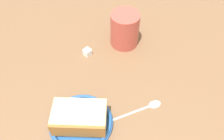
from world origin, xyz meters
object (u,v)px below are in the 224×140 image
tea_mug (125,29)px  sugar_cube (87,52)px  small_plate (81,122)px  teaspoon (146,107)px  cake_slice (80,118)px

tea_mug → sugar_cube: bearing=126.4°
small_plate → teaspoon: size_ratio=1.16×
tea_mug → sugar_cube: tea_mug is taller
cake_slice → tea_mug: bearing=-10.8°
cake_slice → sugar_cube: (21.00, 3.94, -2.60)cm
small_plate → tea_mug: size_ratio=1.33×
cake_slice → sugar_cube: cake_slice is taller
small_plate → cake_slice: cake_slice is taller
small_plate → cake_slice: 2.62cm
cake_slice → tea_mug: (27.82, -5.31, 1.48)cm
sugar_cube → small_plate: bearing=-169.4°
sugar_cube → cake_slice: bearing=-169.4°
tea_mug → cake_slice: bearing=169.2°
small_plate → sugar_cube: same height
cake_slice → small_plate: bearing=8.5°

